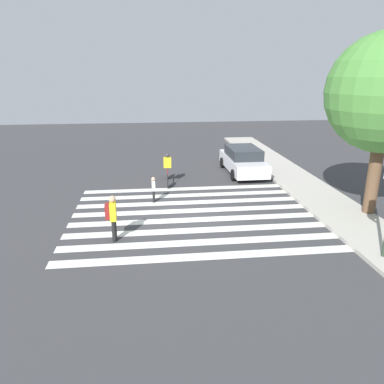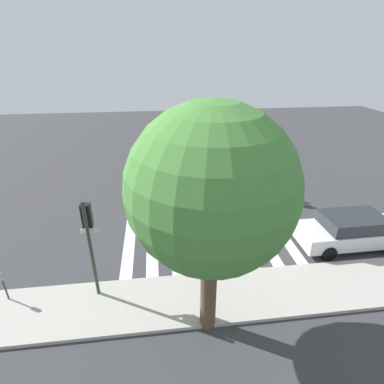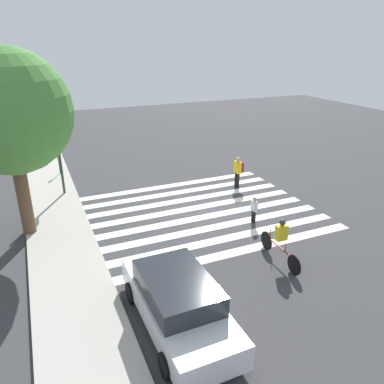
{
  "view_description": "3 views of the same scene",
  "coord_description": "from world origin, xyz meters",
  "px_view_note": "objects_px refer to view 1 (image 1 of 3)",
  "views": [
    {
      "loc": [
        14.55,
        -1.71,
        5.77
      ],
      "look_at": [
        -0.3,
        0.02,
        0.93
      ],
      "focal_mm": 35.0,
      "sensor_mm": 36.0,
      "label": 1
    },
    {
      "loc": [
        2.22,
        14.25,
        8.31
      ],
      "look_at": [
        0.36,
        -0.59,
        1.04
      ],
      "focal_mm": 28.0,
      "sensor_mm": 36.0,
      "label": 2
    },
    {
      "loc": [
        -14.13,
        6.71,
        7.37
      ],
      "look_at": [
        0.07,
        0.49,
        1.04
      ],
      "focal_mm": 35.0,
      "sensor_mm": 36.0,
      "label": 3
    }
  ],
  "objects_px": {
    "pedestrian_child_with_backpack": "(112,215)",
    "car_parked_silver_sedan": "(243,160)",
    "pedestrian_adult_tall_backpack": "(153,188)",
    "cyclist_far_lane": "(167,168)"
  },
  "relations": [
    {
      "from": "pedestrian_child_with_backpack",
      "to": "car_parked_silver_sedan",
      "type": "height_order",
      "value": "pedestrian_child_with_backpack"
    },
    {
      "from": "pedestrian_child_with_backpack",
      "to": "pedestrian_adult_tall_backpack",
      "type": "distance_m",
      "value": 4.26
    },
    {
      "from": "cyclist_far_lane",
      "to": "car_parked_silver_sedan",
      "type": "height_order",
      "value": "cyclist_far_lane"
    },
    {
      "from": "car_parked_silver_sedan",
      "to": "cyclist_far_lane",
      "type": "bearing_deg",
      "value": -71.63
    },
    {
      "from": "pedestrian_adult_tall_backpack",
      "to": "cyclist_far_lane",
      "type": "distance_m",
      "value": 3.09
    },
    {
      "from": "cyclist_far_lane",
      "to": "car_parked_silver_sedan",
      "type": "bearing_deg",
      "value": 111.68
    },
    {
      "from": "pedestrian_adult_tall_backpack",
      "to": "car_parked_silver_sedan",
      "type": "xyz_separation_m",
      "value": [
        -4.53,
        5.32,
        0.11
      ]
    },
    {
      "from": "pedestrian_adult_tall_backpack",
      "to": "cyclist_far_lane",
      "type": "relative_size",
      "value": 0.48
    },
    {
      "from": "car_parked_silver_sedan",
      "to": "pedestrian_child_with_backpack",
      "type": "bearing_deg",
      "value": -39.41
    },
    {
      "from": "cyclist_far_lane",
      "to": "car_parked_silver_sedan",
      "type": "relative_size",
      "value": 0.51
    }
  ]
}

